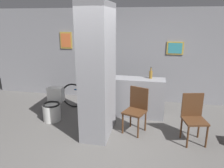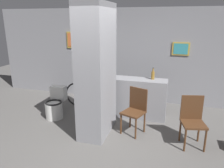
# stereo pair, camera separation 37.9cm
# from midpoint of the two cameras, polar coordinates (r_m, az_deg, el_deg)

# --- Properties ---
(ground_plane) EXTENTS (14.00, 14.00, 0.00)m
(ground_plane) POSITION_cam_midpoint_polar(r_m,az_deg,el_deg) (4.32, -2.40, -15.53)
(ground_plane) COLOR #5B5956
(wall_back) EXTENTS (8.00, 0.09, 2.60)m
(wall_back) POSITION_cam_midpoint_polar(r_m,az_deg,el_deg) (6.28, 5.16, 7.43)
(wall_back) COLOR gray
(wall_back) RESTS_ON ground_plane
(pillar_center) EXTENTS (0.55, 1.05, 2.60)m
(pillar_center) POSITION_cam_midpoint_polar(r_m,az_deg,el_deg) (4.30, -1.54, 3.20)
(pillar_center) COLOR gray
(pillar_center) RESTS_ON ground_plane
(counter_shelf) EXTENTS (1.38, 0.44, 0.95)m
(counter_shelf) POSITION_cam_midpoint_polar(r_m,az_deg,el_deg) (5.31, 8.63, -3.66)
(counter_shelf) COLOR gray
(counter_shelf) RESTS_ON ground_plane
(toilet) EXTENTS (0.41, 0.57, 0.73)m
(toilet) POSITION_cam_midpoint_polar(r_m,az_deg,el_deg) (5.41, -12.66, -5.47)
(toilet) COLOR silver
(toilet) RESTS_ON ground_plane
(chair_near_pillar) EXTENTS (0.53, 0.53, 0.94)m
(chair_near_pillar) POSITION_cam_midpoint_polar(r_m,az_deg,el_deg) (4.58, 8.46, -6.43)
(chair_near_pillar) COLOR #4C2D19
(chair_near_pillar) RESTS_ON ground_plane
(chair_by_doorway) EXTENTS (0.49, 0.49, 0.94)m
(chair_by_doorway) POSITION_cam_midpoint_polar(r_m,az_deg,el_deg) (4.42, 22.66, -8.47)
(chair_by_doorway) COLOR #4C2D19
(chair_by_doorway) RESTS_ON ground_plane
(bicycle) EXTENTS (1.70, 0.42, 0.72)m
(bicycle) POSITION_cam_midpoint_polar(r_m,az_deg,el_deg) (5.78, -2.63, -3.11)
(bicycle) COLOR black
(bicycle) RESTS_ON ground_plane
(bottle_tall) EXTENTS (0.08, 0.08, 0.28)m
(bottle_tall) POSITION_cam_midpoint_polar(r_m,az_deg,el_deg) (5.18, 12.70, 2.30)
(bottle_tall) COLOR olive
(bottle_tall) RESTS_ON counter_shelf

